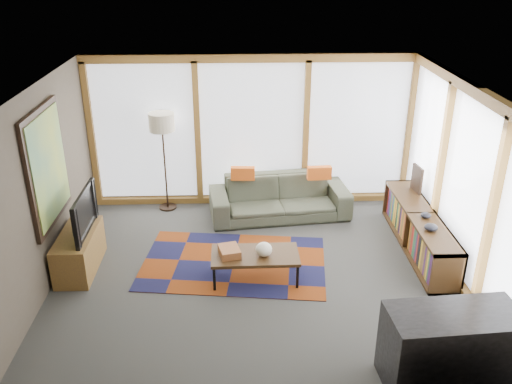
{
  "coord_description": "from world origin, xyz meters",
  "views": [
    {
      "loc": [
        -0.23,
        -6.31,
        4.13
      ],
      "look_at": [
        0.0,
        0.4,
        1.1
      ],
      "focal_mm": 38.0,
      "sensor_mm": 36.0,
      "label": 1
    }
  ],
  "objects_px": {
    "coffee_table": "(255,266)",
    "tv_console": "(79,251)",
    "television": "(77,213)",
    "sofa": "(279,197)",
    "floor_lamp": "(165,162)",
    "bar_counter": "(451,348)",
    "bookshelf": "(419,231)"
  },
  "relations": [
    {
      "from": "coffee_table",
      "to": "tv_console",
      "type": "distance_m",
      "value": 2.47
    },
    {
      "from": "television",
      "to": "tv_console",
      "type": "bearing_deg",
      "value": 141.26
    },
    {
      "from": "sofa",
      "to": "floor_lamp",
      "type": "bearing_deg",
      "value": 162.34
    },
    {
      "from": "floor_lamp",
      "to": "bar_counter",
      "type": "xyz_separation_m",
      "value": [
        3.37,
        -4.25,
        -0.43
      ]
    },
    {
      "from": "tv_console",
      "to": "floor_lamp",
      "type": "bearing_deg",
      "value": 62.7
    },
    {
      "from": "sofa",
      "to": "floor_lamp",
      "type": "xyz_separation_m",
      "value": [
        -1.91,
        0.36,
        0.52
      ]
    },
    {
      "from": "television",
      "to": "bookshelf",
      "type": "bearing_deg",
      "value": -85.86
    },
    {
      "from": "coffee_table",
      "to": "bar_counter",
      "type": "relative_size",
      "value": 0.88
    },
    {
      "from": "sofa",
      "to": "coffee_table",
      "type": "bearing_deg",
      "value": -110.85
    },
    {
      "from": "sofa",
      "to": "coffee_table",
      "type": "height_order",
      "value": "sofa"
    },
    {
      "from": "floor_lamp",
      "to": "coffee_table",
      "type": "bearing_deg",
      "value": -57.51
    },
    {
      "from": "sofa",
      "to": "bar_counter",
      "type": "bearing_deg",
      "value": -76.56
    },
    {
      "from": "bookshelf",
      "to": "television",
      "type": "bearing_deg",
      "value": -176.05
    },
    {
      "from": "coffee_table",
      "to": "bar_counter",
      "type": "bearing_deg",
      "value": -45.76
    },
    {
      "from": "bar_counter",
      "to": "television",
      "type": "bearing_deg",
      "value": 146.92
    },
    {
      "from": "sofa",
      "to": "floor_lamp",
      "type": "distance_m",
      "value": 2.02
    },
    {
      "from": "bookshelf",
      "to": "tv_console",
      "type": "xyz_separation_m",
      "value": [
        -4.9,
        -0.38,
        -0.03
      ]
    },
    {
      "from": "floor_lamp",
      "to": "coffee_table",
      "type": "height_order",
      "value": "floor_lamp"
    },
    {
      "from": "bookshelf",
      "to": "bar_counter",
      "type": "distance_m",
      "value": 2.76
    },
    {
      "from": "sofa",
      "to": "bookshelf",
      "type": "relative_size",
      "value": 0.94
    },
    {
      "from": "floor_lamp",
      "to": "television",
      "type": "relative_size",
      "value": 1.64
    },
    {
      "from": "bar_counter",
      "to": "coffee_table",
      "type": "bearing_deg",
      "value": 129.86
    },
    {
      "from": "tv_console",
      "to": "coffee_table",
      "type": "bearing_deg",
      "value": -8.01
    },
    {
      "from": "floor_lamp",
      "to": "sofa",
      "type": "bearing_deg",
      "value": -10.57
    },
    {
      "from": "floor_lamp",
      "to": "bar_counter",
      "type": "relative_size",
      "value": 1.27
    },
    {
      "from": "tv_console",
      "to": "bar_counter",
      "type": "relative_size",
      "value": 0.83
    },
    {
      "from": "coffee_table",
      "to": "bookshelf",
      "type": "height_order",
      "value": "bookshelf"
    },
    {
      "from": "tv_console",
      "to": "bar_counter",
      "type": "distance_m",
      "value": 4.95
    },
    {
      "from": "sofa",
      "to": "bookshelf",
      "type": "xyz_separation_m",
      "value": [
        1.99,
        -1.19,
        -0.03
      ]
    },
    {
      "from": "bookshelf",
      "to": "television",
      "type": "distance_m",
      "value": 4.9
    },
    {
      "from": "bookshelf",
      "to": "tv_console",
      "type": "distance_m",
      "value": 4.91
    },
    {
      "from": "bookshelf",
      "to": "tv_console",
      "type": "height_order",
      "value": "bookshelf"
    }
  ]
}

